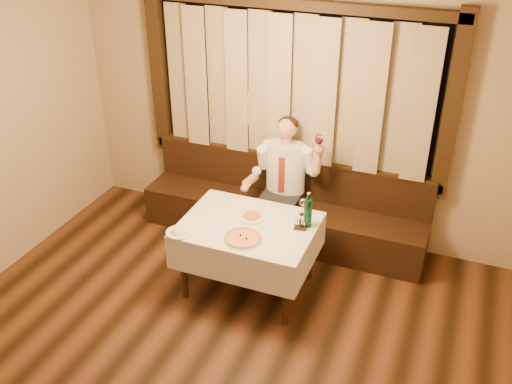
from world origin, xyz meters
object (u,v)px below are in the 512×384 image
at_px(pasta_red, 252,214).
at_px(green_bottle, 308,212).
at_px(pasta_cream, 179,230).
at_px(pizza, 243,238).
at_px(cruet_caddy, 300,226).
at_px(seated_man, 284,174).
at_px(dining_table, 248,233).
at_px(banquette, 283,212).

height_order(pasta_red, green_bottle, green_bottle).
bearing_deg(pasta_cream, pizza, 11.42).
relative_size(pasta_red, cruet_caddy, 2.32).
bearing_deg(pasta_red, cruet_caddy, -3.00).
height_order(pasta_red, seated_man, seated_man).
xyz_separation_m(dining_table, cruet_caddy, (0.48, 0.09, 0.15)).
height_order(cruet_caddy, seated_man, seated_man).
xyz_separation_m(pasta_cream, green_bottle, (1.06, 0.56, 0.12)).
height_order(banquette, cruet_caddy, banquette).
distance_m(pizza, pasta_red, 0.39).
bearing_deg(pasta_cream, seated_man, 66.93).
bearing_deg(pasta_cream, banquette, 69.31).
bearing_deg(seated_man, pasta_cream, -113.07).
bearing_deg(dining_table, seated_man, 88.21).
distance_m(pasta_red, seated_man, 0.81).
distance_m(dining_table, seated_man, 0.95).
bearing_deg(pizza, dining_table, 101.98).
bearing_deg(banquette, cruet_caddy, -62.45).
bearing_deg(pizza, pasta_red, 100.12).
xyz_separation_m(green_bottle, seated_man, (-0.50, 0.76, -0.07)).
xyz_separation_m(green_bottle, cruet_caddy, (-0.05, -0.08, -0.11)).
bearing_deg(seated_man, banquette, 107.92).
height_order(dining_table, pizza, pizza).
xyz_separation_m(dining_table, pasta_cream, (-0.53, -0.38, 0.14)).
relative_size(banquette, pasta_red, 11.69).
bearing_deg(green_bottle, banquette, 122.01).
bearing_deg(banquette, pasta_cream, -110.69).
height_order(dining_table, seated_man, seated_man).
relative_size(pizza, cruet_caddy, 3.02).
height_order(green_bottle, seated_man, seated_man).
height_order(pizza, seated_man, seated_man).
relative_size(pasta_cream, cruet_caddy, 2.14).
relative_size(dining_table, green_bottle, 3.55).
xyz_separation_m(banquette, seated_man, (0.03, -0.09, 0.53)).
distance_m(dining_table, pasta_red, 0.19).
distance_m(cruet_caddy, seated_man, 0.96).
bearing_deg(seated_man, green_bottle, -56.53).
relative_size(pasta_cream, green_bottle, 0.71).
relative_size(banquette, dining_table, 2.52).
bearing_deg(pasta_cream, pasta_red, 44.06).
bearing_deg(green_bottle, cruet_caddy, -119.26).
xyz_separation_m(cruet_caddy, seated_man, (-0.46, 0.84, 0.04)).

